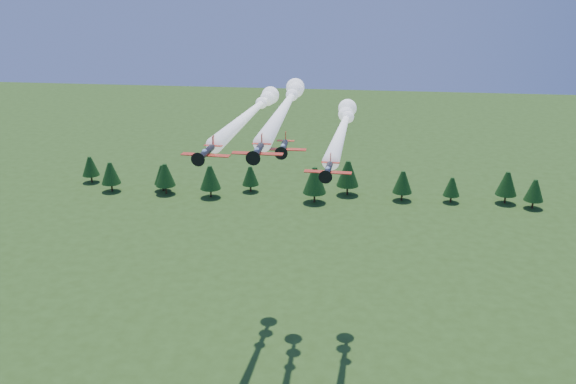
# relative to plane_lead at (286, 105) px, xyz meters

# --- Properties ---
(plane_lead) EXTENTS (6.83, 52.81, 3.70)m
(plane_lead) POSITION_rel_plane_lead_xyz_m (0.00, 0.00, 0.00)
(plane_lead) COLOR black
(plane_lead) RESTS_ON ground
(plane_left) EXTENTS (8.51, 50.54, 3.70)m
(plane_left) POSITION_rel_plane_lead_xyz_m (-7.18, 6.21, -2.69)
(plane_left) COLOR black
(plane_left) RESTS_ON ground
(plane_right) EXTENTS (6.93, 46.54, 3.70)m
(plane_right) POSITION_rel_plane_lead_xyz_m (10.02, 3.29, -4.33)
(plane_right) COLOR black
(plane_right) RESTS_ON ground
(plane_slot) EXTENTS (7.25, 7.90, 2.56)m
(plane_slot) POSITION_rel_plane_lead_xyz_m (1.34, -13.58, -3.79)
(plane_slot) COLOR black
(plane_slot) RESTS_ON ground
(treeline) EXTENTS (176.28, 17.98, 11.64)m
(treeline) POSITION_rel_plane_lead_xyz_m (0.71, 86.84, -42.12)
(treeline) COLOR #382314
(treeline) RESTS_ON ground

